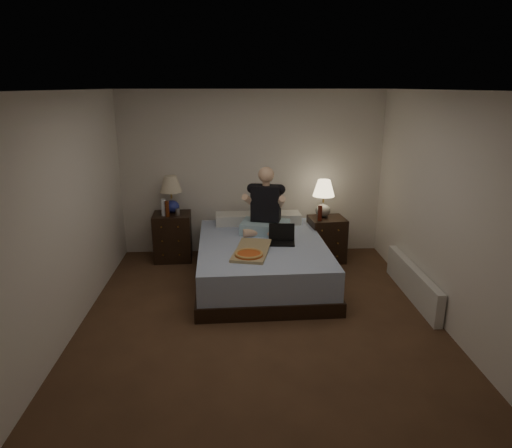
{
  "coord_description": "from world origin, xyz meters",
  "views": [
    {
      "loc": [
        -0.26,
        -4.66,
        2.54
      ],
      "look_at": [
        0.0,
        0.9,
        0.85
      ],
      "focal_mm": 32.0,
      "sensor_mm": 36.0,
      "label": 1
    }
  ],
  "objects_px": {
    "water_bottle": "(164,207)",
    "radiator": "(413,282)",
    "nightstand_left": "(173,237)",
    "beer_bottle_left": "(167,209)",
    "soda_can": "(178,212)",
    "beer_bottle_right": "(320,213)",
    "lamp_right": "(323,199)",
    "laptop": "(282,235)",
    "nightstand_right": "(326,239)",
    "person": "(265,201)",
    "lamp_left": "(171,194)",
    "pizza_box": "(249,255)",
    "bed": "(262,262)"
  },
  "relations": [
    {
      "from": "water_bottle",
      "to": "person",
      "type": "distance_m",
      "value": 1.52
    },
    {
      "from": "nightstand_left",
      "to": "beer_bottle_left",
      "type": "bearing_deg",
      "value": -109.17
    },
    {
      "from": "water_bottle",
      "to": "person",
      "type": "xyz_separation_m",
      "value": [
        1.47,
        -0.38,
        0.18
      ]
    },
    {
      "from": "lamp_left",
      "to": "laptop",
      "type": "relative_size",
      "value": 1.65
    },
    {
      "from": "beer_bottle_left",
      "to": "radiator",
      "type": "height_order",
      "value": "beer_bottle_left"
    },
    {
      "from": "pizza_box",
      "to": "soda_can",
      "type": "bearing_deg",
      "value": 138.5
    },
    {
      "from": "lamp_right",
      "to": "pizza_box",
      "type": "height_order",
      "value": "lamp_right"
    },
    {
      "from": "pizza_box",
      "to": "person",
      "type": "bearing_deg",
      "value": 87.41
    },
    {
      "from": "nightstand_left",
      "to": "lamp_right",
      "type": "height_order",
      "value": "lamp_right"
    },
    {
      "from": "nightstand_left",
      "to": "beer_bottle_left",
      "type": "distance_m",
      "value": 0.49
    },
    {
      "from": "soda_can",
      "to": "pizza_box",
      "type": "relative_size",
      "value": 0.13
    },
    {
      "from": "soda_can",
      "to": "beer_bottle_right",
      "type": "bearing_deg",
      "value": -5.81
    },
    {
      "from": "water_bottle",
      "to": "beer_bottle_right",
      "type": "distance_m",
      "value": 2.28
    },
    {
      "from": "nightstand_left",
      "to": "lamp_left",
      "type": "distance_m",
      "value": 0.64
    },
    {
      "from": "nightstand_right",
      "to": "water_bottle",
      "type": "xyz_separation_m",
      "value": [
        -2.41,
        0.07,
        0.51
      ]
    },
    {
      "from": "beer_bottle_left",
      "to": "nightstand_right",
      "type": "bearing_deg",
      "value": -0.63
    },
    {
      "from": "bed",
      "to": "beer_bottle_right",
      "type": "bearing_deg",
      "value": 31.96
    },
    {
      "from": "nightstand_left",
      "to": "laptop",
      "type": "xyz_separation_m",
      "value": [
        1.55,
        -0.96,
        0.31
      ]
    },
    {
      "from": "beer_bottle_right",
      "to": "nightstand_right",
      "type": "bearing_deg",
      "value": 43.19
    },
    {
      "from": "nightstand_left",
      "to": "pizza_box",
      "type": "bearing_deg",
      "value": -55.4
    },
    {
      "from": "water_bottle",
      "to": "radiator",
      "type": "distance_m",
      "value": 3.58
    },
    {
      "from": "lamp_left",
      "to": "beer_bottle_left",
      "type": "xyz_separation_m",
      "value": [
        -0.04,
        -0.2,
        -0.17
      ]
    },
    {
      "from": "soda_can",
      "to": "person",
      "type": "relative_size",
      "value": 0.11
    },
    {
      "from": "bed",
      "to": "water_bottle",
      "type": "height_order",
      "value": "water_bottle"
    },
    {
      "from": "lamp_right",
      "to": "pizza_box",
      "type": "bearing_deg",
      "value": -130.08
    },
    {
      "from": "beer_bottle_left",
      "to": "beer_bottle_right",
      "type": "xyz_separation_m",
      "value": [
        2.21,
        -0.16,
        -0.05
      ]
    },
    {
      "from": "soda_can",
      "to": "beer_bottle_left",
      "type": "bearing_deg",
      "value": -159.46
    },
    {
      "from": "soda_can",
      "to": "person",
      "type": "distance_m",
      "value": 1.35
    },
    {
      "from": "laptop",
      "to": "pizza_box",
      "type": "bearing_deg",
      "value": -126.65
    },
    {
      "from": "water_bottle",
      "to": "radiator",
      "type": "height_order",
      "value": "water_bottle"
    },
    {
      "from": "nightstand_left",
      "to": "beer_bottle_left",
      "type": "relative_size",
      "value": 3.1
    },
    {
      "from": "lamp_left",
      "to": "water_bottle",
      "type": "xyz_separation_m",
      "value": [
        -0.1,
        -0.16,
        -0.16
      ]
    },
    {
      "from": "lamp_right",
      "to": "laptop",
      "type": "height_order",
      "value": "lamp_right"
    },
    {
      "from": "soda_can",
      "to": "beer_bottle_left",
      "type": "xyz_separation_m",
      "value": [
        -0.14,
        -0.05,
        0.06
      ]
    },
    {
      "from": "nightstand_left",
      "to": "beer_bottle_right",
      "type": "height_order",
      "value": "beer_bottle_right"
    },
    {
      "from": "lamp_left",
      "to": "radiator",
      "type": "bearing_deg",
      "value": -26.22
    },
    {
      "from": "lamp_right",
      "to": "pizza_box",
      "type": "xyz_separation_m",
      "value": [
        -1.15,
        -1.36,
        -0.35
      ]
    },
    {
      "from": "beer_bottle_left",
      "to": "laptop",
      "type": "distance_m",
      "value": 1.8
    },
    {
      "from": "lamp_right",
      "to": "beer_bottle_left",
      "type": "relative_size",
      "value": 2.43
    },
    {
      "from": "nightstand_right",
      "to": "water_bottle",
      "type": "distance_m",
      "value": 2.46
    },
    {
      "from": "water_bottle",
      "to": "pizza_box",
      "type": "xyz_separation_m",
      "value": [
        1.21,
        -1.36,
        -0.25
      ]
    },
    {
      "from": "laptop",
      "to": "nightstand_right",
      "type": "bearing_deg",
      "value": 51.8
    },
    {
      "from": "soda_can",
      "to": "laptop",
      "type": "relative_size",
      "value": 0.29
    },
    {
      "from": "water_bottle",
      "to": "beer_bottle_left",
      "type": "relative_size",
      "value": 1.09
    },
    {
      "from": "bed",
      "to": "radiator",
      "type": "xyz_separation_m",
      "value": [
        1.85,
        -0.59,
        -0.08
      ]
    },
    {
      "from": "nightstand_left",
      "to": "person",
      "type": "distance_m",
      "value": 1.59
    },
    {
      "from": "bed",
      "to": "laptop",
      "type": "distance_m",
      "value": 0.48
    },
    {
      "from": "bed",
      "to": "lamp_right",
      "type": "height_order",
      "value": "lamp_right"
    },
    {
      "from": "nightstand_left",
      "to": "person",
      "type": "bearing_deg",
      "value": -21.69
    },
    {
      "from": "lamp_right",
      "to": "pizza_box",
      "type": "distance_m",
      "value": 1.82
    }
  ]
}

